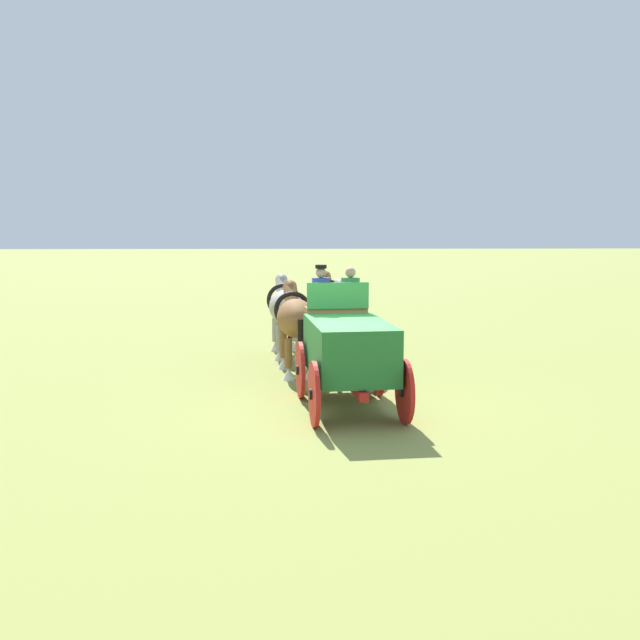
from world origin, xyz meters
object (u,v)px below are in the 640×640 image
at_px(draft_horse_rear_off, 348,319).
at_px(draft_horse_lead_near, 286,308).
at_px(draft_horse_rear_near, 296,319).
at_px(draft_horse_lead_off, 332,305).
at_px(show_wagon, 347,348).

relative_size(draft_horse_rear_off, draft_horse_lead_near, 0.97).
height_order(draft_horse_rear_near, draft_horse_lead_off, draft_horse_lead_off).
xyz_separation_m(draft_horse_rear_near, draft_horse_lead_near, (2.58, 0.25, -0.00)).
height_order(draft_horse_rear_near, draft_horse_lead_near, draft_horse_rear_near).
bearing_deg(show_wagon, draft_horse_lead_near, 11.44).
xyz_separation_m(show_wagon, draft_horse_rear_near, (3.49, 0.98, 0.13)).
xyz_separation_m(show_wagon, draft_horse_lead_near, (6.07, 1.23, 0.13)).
height_order(show_wagon, draft_horse_lead_near, show_wagon).
distance_m(draft_horse_rear_near, draft_horse_rear_off, 1.30).
height_order(draft_horse_lead_near, draft_horse_lead_off, draft_horse_lead_off).
distance_m(show_wagon, draft_horse_lead_near, 6.20).
bearing_deg(draft_horse_rear_off, draft_horse_rear_near, 96.05).
xyz_separation_m(draft_horse_rear_near, draft_horse_lead_off, (2.70, -1.05, 0.07)).
height_order(draft_horse_rear_near, draft_horse_rear_off, same).
relative_size(draft_horse_rear_off, draft_horse_lead_off, 1.00).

